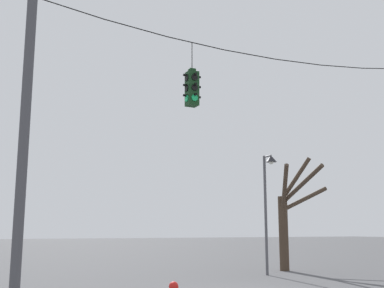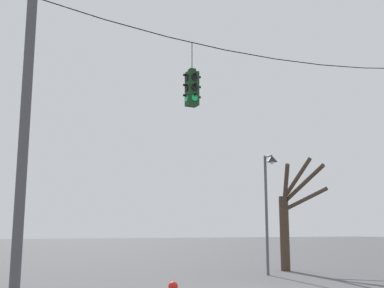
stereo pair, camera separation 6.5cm
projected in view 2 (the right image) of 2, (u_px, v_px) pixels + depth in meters
name	position (u px, v px, depth m)	size (l,w,h in m)	color
utility_pole_left	(24.00, 137.00, 12.38)	(0.26, 0.26, 8.57)	#4C4C51
span_wire	(250.00, 49.00, 15.91)	(13.86, 0.03, 0.57)	black
traffic_light_near_right_pole	(192.00, 88.00, 14.72)	(0.58, 0.58, 2.03)	#143819
street_lamp	(269.00, 186.00, 21.02)	(0.48, 0.83, 5.18)	#515156
bare_tree	(289.00, 216.00, 22.96)	(2.93, 3.09, 5.35)	#423326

